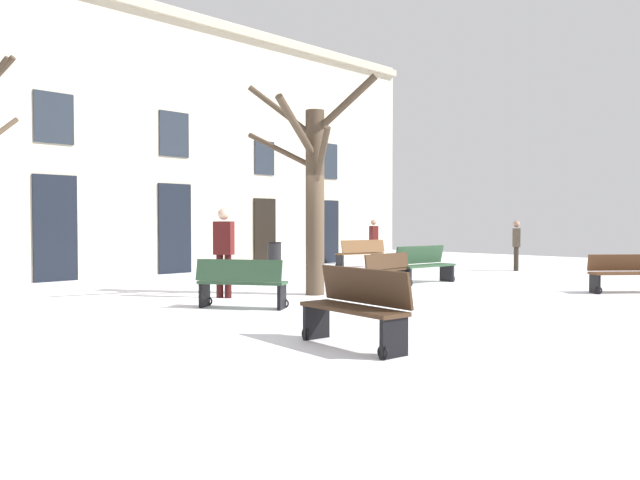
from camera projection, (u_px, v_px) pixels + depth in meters
The scene contains 13 objects.
ground_plane at pixel (375, 297), 12.38m from camera, with size 33.78×33.78×0.00m, color white.
building_facade at pixel (164, 139), 18.06m from camera, with size 21.11×0.60×7.91m.
tree_foreground at pixel (314, 188), 12.74m from camera, with size 1.98×2.81×4.51m.
litter_bin at pixel (274, 257), 18.68m from camera, with size 0.45×0.45×0.92m.
bench_near_center_tree at pixel (382, 270), 14.02m from camera, with size 1.71×0.60×0.82m.
bench_back_to_back_left at pixel (424, 264), 15.24m from camera, with size 1.79×0.68×0.94m.
bench_facing_shops at pixel (356, 307), 7.47m from camera, with size 0.65×1.61×0.97m.
bench_near_lamp at pixel (631, 272), 13.18m from camera, with size 1.66×1.51×0.83m.
bench_back_to_back_right at pixel (241, 283), 10.80m from camera, with size 1.25×1.58×0.88m.
bench_by_litter_bin at pixel (361, 253), 20.38m from camera, with size 1.82×0.79×0.94m.
person_strolling at pixel (224, 247), 12.29m from camera, with size 0.38×0.44×1.82m.
person_near_bench at pixel (374, 239), 22.17m from camera, with size 0.37×0.44×1.64m.
person_crossing_plaza at pixel (516, 243), 19.12m from camera, with size 0.44×0.38×1.57m.
Camera 1 is at (-9.48, -7.98, 1.54)m, focal length 34.22 mm.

